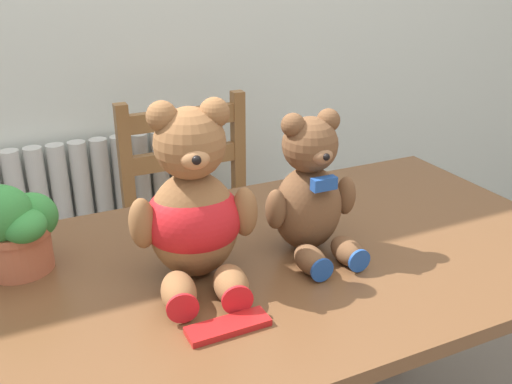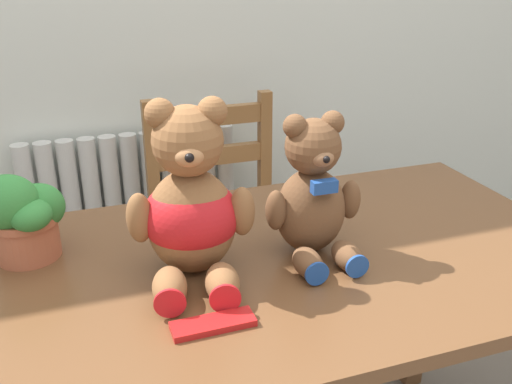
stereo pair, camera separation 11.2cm
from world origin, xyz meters
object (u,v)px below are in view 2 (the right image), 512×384
at_px(teddy_bear_left, 191,207).
at_px(chocolate_bar, 213,324).
at_px(potted_plant, 22,215).
at_px(wooden_chair_behind, 222,239).
at_px(teddy_bear_right, 313,196).

relative_size(teddy_bear_left, chocolate_bar, 2.44).
bearing_deg(potted_plant, chocolate_bar, -49.68).
bearing_deg(wooden_chair_behind, teddy_bear_right, 90.84).
bearing_deg(chocolate_bar, teddy_bear_left, 86.44).
xyz_separation_m(teddy_bear_left, teddy_bear_right, (0.25, -0.00, -0.01)).
distance_m(teddy_bear_left, chocolate_bar, 0.23).
xyz_separation_m(teddy_bear_right, potted_plant, (-0.56, 0.17, -0.03)).
relative_size(wooden_chair_behind, teddy_bear_right, 3.08).
distance_m(teddy_bear_left, teddy_bear_right, 0.25).
bearing_deg(potted_plant, teddy_bear_right, -16.50).
bearing_deg(teddy_bear_left, chocolate_bar, 96.99).
bearing_deg(teddy_bear_right, chocolate_bar, 35.69).
height_order(potted_plant, chocolate_bar, potted_plant).
bearing_deg(teddy_bear_left, wooden_chair_behind, -99.43).
height_order(wooden_chair_behind, chocolate_bar, wooden_chair_behind).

